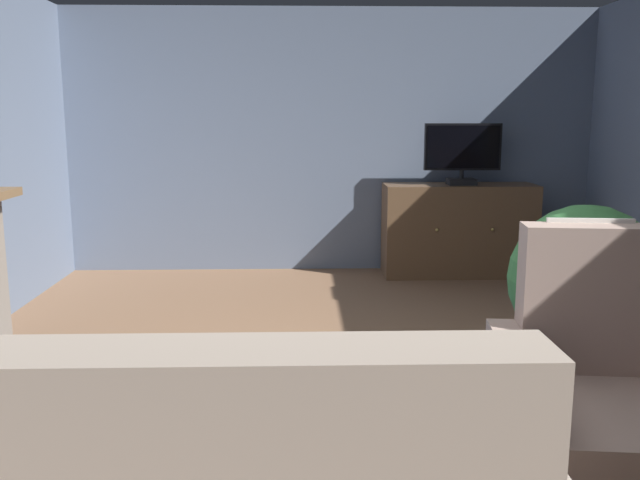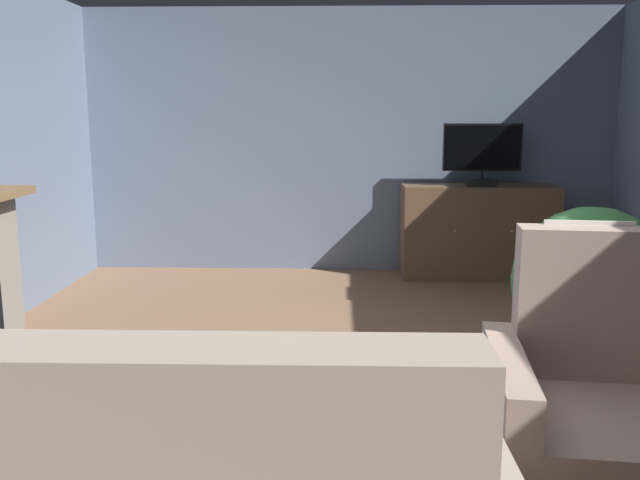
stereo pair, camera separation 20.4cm
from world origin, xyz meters
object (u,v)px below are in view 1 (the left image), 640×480
object	(u,v)px
potted_plant_leafy_by_curtain	(585,283)
television	(463,152)
coffee_table	(253,390)
folded_newspaper	(263,370)
tv_remote	(227,375)
armchair_near_window	(604,412)
tv_cabinet	(458,232)

from	to	relation	value
potted_plant_leafy_by_curtain	television	bearing A→B (deg)	89.71
coffee_table	folded_newspaper	xyz separation A→B (m)	(0.04, 0.07, 0.06)
tv_remote	television	bearing A→B (deg)	-140.21
television	armchair_near_window	distance (m)	3.92
coffee_table	tv_cabinet	bearing A→B (deg)	65.13
tv_cabinet	armchair_near_window	size ratio (longest dim) A/B	1.33
tv_remote	folded_newspaper	size ratio (longest dim) A/B	0.57
armchair_near_window	folded_newspaper	bearing A→B (deg)	173.35
tv_cabinet	potted_plant_leafy_by_curtain	distance (m)	3.00
tv_cabinet	coffee_table	world-z (taller)	tv_cabinet
tv_cabinet	television	world-z (taller)	television
coffee_table	folded_newspaper	distance (m)	0.10
tv_cabinet	potted_plant_leafy_by_curtain	size ratio (longest dim) A/B	1.34
tv_remote	folded_newspaper	xyz separation A→B (m)	(0.15, 0.07, -0.01)
folded_newspaper	armchair_near_window	bearing A→B (deg)	12.96
tv_cabinet	folded_newspaper	size ratio (longest dim) A/B	4.85
coffee_table	armchair_near_window	bearing A→B (deg)	-3.89
coffee_table	television	bearing A→B (deg)	64.82
tv_remote	armchair_near_window	world-z (taller)	armchair_near_window
tv_remote	potted_plant_leafy_by_curtain	size ratio (longest dim) A/B	0.16
coffee_table	folded_newspaper	world-z (taller)	folded_newspaper
tv_cabinet	folded_newspaper	distance (m)	4.08
television	tv_remote	world-z (taller)	television
tv_remote	armchair_near_window	distance (m)	1.59
armchair_near_window	television	bearing A→B (deg)	85.88
folded_newspaper	armchair_near_window	xyz separation A→B (m)	(1.43, -0.17, -0.14)
folded_newspaper	potted_plant_leafy_by_curtain	world-z (taller)	potted_plant_leafy_by_curtain
television	coffee_table	world-z (taller)	television
coffee_table	folded_newspaper	size ratio (longest dim) A/B	3.17
coffee_table	potted_plant_leafy_by_curtain	bearing A→B (deg)	24.22
folded_newspaper	coffee_table	bearing A→B (deg)	-101.34
tv_remote	tv_cabinet	bearing A→B (deg)	-139.89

